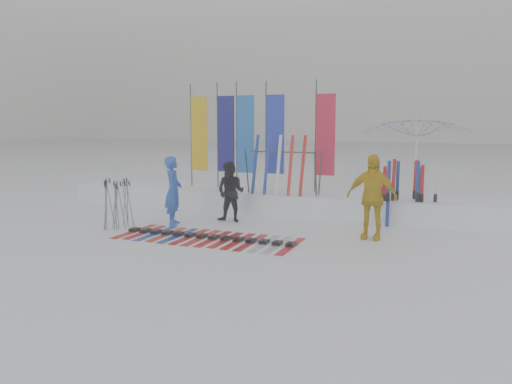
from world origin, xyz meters
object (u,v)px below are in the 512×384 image
at_px(person_blue, 173,191).
at_px(ski_row, 208,237).
at_px(tent_canopy, 415,163).
at_px(person_yellow, 372,197).
at_px(person_black, 231,192).
at_px(ski_rack, 283,166).

xyz_separation_m(person_blue, ski_row, (1.54, -1.09, -0.84)).
bearing_deg(tent_canopy, person_yellow, -98.47).
xyz_separation_m(person_black, tent_canopy, (4.33, 3.43, 0.63)).
bearing_deg(ski_row, ski_rack, 79.78).
relative_size(person_black, tent_canopy, 0.50).
height_order(person_yellow, ski_rack, person_yellow).
bearing_deg(ski_rack, person_black, -123.34).
xyz_separation_m(person_yellow, ski_rack, (-2.78, 2.04, 0.43)).
relative_size(tent_canopy, ski_row, 0.77).
height_order(tent_canopy, ski_row, tent_canopy).
bearing_deg(ski_rack, ski_row, -100.22).
bearing_deg(person_black, person_yellow, -8.73).
relative_size(person_black, ski_row, 0.39).
distance_m(person_blue, person_yellow, 4.95).
distance_m(person_blue, tent_canopy, 7.03).
height_order(person_blue, tent_canopy, tent_canopy).
bearing_deg(person_black, ski_row, -80.05).
distance_m(person_blue, ski_rack, 3.22).
relative_size(person_blue, ski_rack, 0.86).
height_order(person_blue, person_yellow, person_yellow).
distance_m(person_yellow, tent_canopy, 4.08).
bearing_deg(person_blue, person_black, -76.92).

